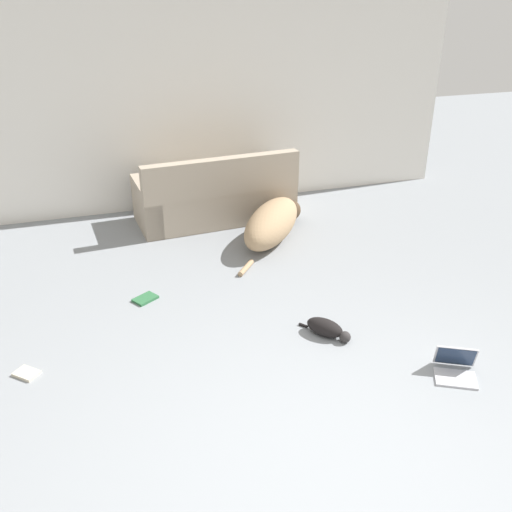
% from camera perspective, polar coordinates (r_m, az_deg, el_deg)
% --- Properties ---
extents(ground_plane, '(20.00, 20.00, 0.00)m').
position_cam_1_polar(ground_plane, '(3.60, 9.17, -22.28)').
color(ground_plane, gray).
extents(wall_back, '(7.00, 0.06, 2.46)m').
position_cam_1_polar(wall_back, '(7.12, -7.46, 14.47)').
color(wall_back, silver).
rests_on(wall_back, ground_plane).
extents(couch, '(1.89, 0.92, 0.84)m').
position_cam_1_polar(couch, '(6.85, -4.07, 5.80)').
color(couch, tan).
rests_on(couch, ground_plane).
extents(dog, '(1.17, 1.41, 0.44)m').
position_cam_1_polar(dog, '(6.31, 1.70, 3.39)').
color(dog, '#A38460').
rests_on(dog, ground_plane).
extents(cat, '(0.35, 0.41, 0.14)m').
position_cam_1_polar(cat, '(4.76, 7.08, -7.19)').
color(cat, black).
rests_on(cat, ground_plane).
extents(laptop_open, '(0.40, 0.39, 0.21)m').
position_cam_1_polar(laptop_open, '(4.57, 19.32, -10.27)').
color(laptop_open, '#B7B7BC').
rests_on(laptop_open, ground_plane).
extents(book_cream, '(0.21, 0.21, 0.02)m').
position_cam_1_polar(book_cream, '(4.66, -21.96, -10.84)').
color(book_cream, beige).
rests_on(book_cream, ground_plane).
extents(book_green, '(0.26, 0.23, 0.02)m').
position_cam_1_polar(book_green, '(5.33, -11.01, -4.21)').
color(book_green, '#2D663D').
rests_on(book_green, ground_plane).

